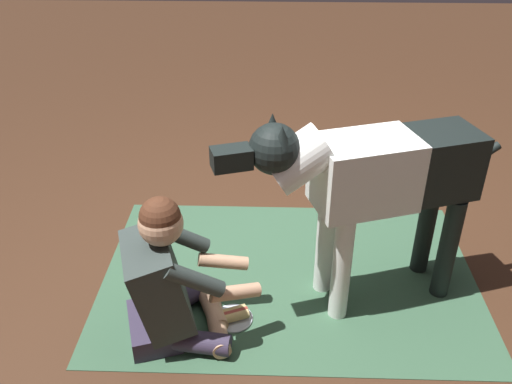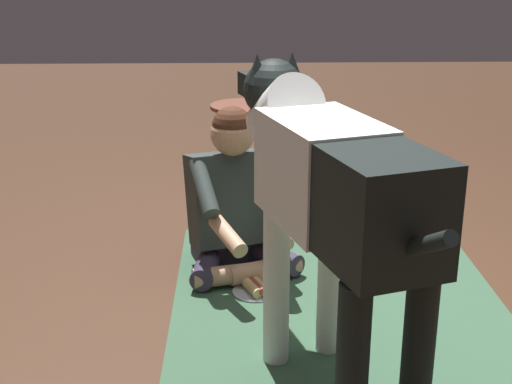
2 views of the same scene
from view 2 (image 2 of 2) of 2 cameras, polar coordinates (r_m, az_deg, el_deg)
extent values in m
plane|color=#422919|center=(3.16, 7.57, -9.57)|extent=(14.38, 14.38, 0.00)
cube|color=#375B41|center=(3.05, 7.18, -10.59)|extent=(2.17, 1.48, 0.01)
cube|color=#372F46|center=(3.62, -2.24, -4.49)|extent=(0.33, 0.40, 0.12)
cylinder|color=#372F46|center=(3.52, 0.96, -5.07)|extent=(0.37, 0.35, 0.11)
cylinder|color=tan|center=(3.37, 0.73, -6.30)|extent=(0.22, 0.37, 0.09)
cylinder|color=#372F46|center=(3.44, -3.92, -5.76)|extent=(0.41, 0.16, 0.11)
cylinder|color=tan|center=(3.32, -2.04, -6.72)|extent=(0.18, 0.37, 0.09)
cube|color=#313C39|center=(3.47, -2.08, -0.46)|extent=(0.41, 0.47, 0.49)
cylinder|color=#313C39|center=(3.35, 1.54, 0.98)|extent=(0.30, 0.17, 0.24)
cylinder|color=tan|center=(3.22, 1.96, -2.97)|extent=(0.28, 0.11, 0.12)
cylinder|color=#313C39|center=(3.25, -4.23, 0.34)|extent=(0.30, 0.17, 0.24)
cylinder|color=tan|center=(3.14, -2.30, -3.54)|extent=(0.27, 0.18, 0.12)
sphere|color=tan|center=(3.33, -1.92, 4.74)|extent=(0.21, 0.21, 0.21)
sphere|color=#4D2A1A|center=(3.33, -1.93, 5.35)|extent=(0.19, 0.19, 0.19)
cylinder|color=white|center=(2.65, 1.66, -7.79)|extent=(0.10, 0.10, 0.62)
cylinder|color=white|center=(2.73, 6.05, -7.04)|extent=(0.10, 0.10, 0.62)
cylinder|color=black|center=(2.16, 7.75, -14.72)|extent=(0.10, 0.10, 0.62)
cylinder|color=black|center=(2.26, 12.93, -13.44)|extent=(0.10, 0.10, 0.62)
cube|color=white|center=(2.40, 5.37, 1.75)|extent=(0.56, 0.45, 0.36)
cube|color=black|center=(2.08, 9.66, -1.16)|extent=(0.50, 0.42, 0.34)
cylinder|color=white|center=(2.67, 2.34, 6.39)|extent=(0.40, 0.32, 0.33)
sphere|color=black|center=(2.77, 1.43, 8.32)|extent=(0.24, 0.24, 0.24)
cube|color=black|center=(2.96, 0.04, 8.66)|extent=(0.20, 0.16, 0.10)
cone|color=black|center=(2.72, 0.10, 10.04)|extent=(0.11, 0.11, 0.11)
cone|color=black|center=(2.77, 2.94, 10.18)|extent=(0.11, 0.11, 0.11)
cylinder|color=black|center=(1.91, 12.88, -4.39)|extent=(0.31, 0.14, 0.21)
cylinder|color=silver|center=(3.29, -0.06, -8.09)|extent=(0.21, 0.21, 0.01)
cylinder|color=#D6B973|center=(3.28, 0.29, -7.56)|extent=(0.17, 0.11, 0.05)
cylinder|color=#D6B973|center=(3.26, -0.40, -7.70)|extent=(0.17, 0.11, 0.05)
cylinder|color=#9E3C31|center=(3.27, -0.06, -7.51)|extent=(0.17, 0.10, 0.04)
cylinder|color=brown|center=(4.95, -0.97, 4.16)|extent=(0.07, 0.07, 0.47)
cylinder|color=brown|center=(5.01, -0.96, 1.71)|extent=(0.35, 0.35, 0.02)
cylinder|color=brown|center=(4.89, -0.99, 6.95)|extent=(0.47, 0.47, 0.03)
camera|label=1|loc=(3.49, -43.09, 24.54)|focal=38.86mm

